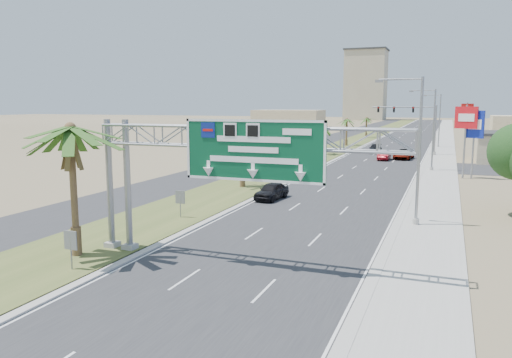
{
  "coord_description": "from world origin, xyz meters",
  "views": [
    {
      "loc": [
        9.3,
        -12.88,
        8.25
      ],
      "look_at": [
        -0.35,
        12.06,
        4.2
      ],
      "focal_mm": 35.0,
      "sensor_mm": 36.0,
      "label": 1
    }
  ],
  "objects": [
    {
      "name": "pole_sign_red_far",
      "position": [
        12.19,
        87.54,
        6.69
      ],
      "size": [
        2.18,
        1.01,
        8.47
      ],
      "color": "gray",
      "rests_on": "ground"
    },
    {
      "name": "car_far",
      "position": [
        -2.17,
        72.41,
        0.7
      ],
      "size": [
        2.15,
        4.93,
        1.41
      ],
      "primitive_type": "imported",
      "rotation": [
        0.0,
        0.0,
        0.04
      ],
      "color": "black",
      "rests_on": "ground"
    },
    {
      "name": "streetlight_mid",
      "position": [
        7.3,
        52.0,
        4.69
      ],
      "size": [
        3.27,
        0.44,
        10.0
      ],
      "color": "gray",
      "rests_on": "ground"
    },
    {
      "name": "car_right_lane",
      "position": [
        3.13,
        64.39,
        0.74
      ],
      "size": [
        2.94,
        5.52,
        1.48
      ],
      "primitive_type": "imported",
      "rotation": [
        0.0,
        0.0,
        -0.09
      ],
      "color": "gray",
      "rests_on": "ground"
    },
    {
      "name": "tower_distant",
      "position": [
        -32.0,
        250.0,
        17.5
      ],
      "size": [
        20.0,
        16.0,
        35.0
      ],
      "primitive_type": "cube",
      "color": "tan",
      "rests_on": "ground"
    },
    {
      "name": "road",
      "position": [
        0.0,
        110.0,
        0.01
      ],
      "size": [
        12.0,
        300.0,
        0.02
      ],
      "primitive_type": "cube",
      "color": "#28282B",
      "rests_on": "ground"
    },
    {
      "name": "sign_gantry",
      "position": [
        -1.06,
        9.93,
        6.06
      ],
      "size": [
        16.75,
        1.24,
        7.5
      ],
      "color": "gray",
      "rests_on": "ground"
    },
    {
      "name": "building_distant_left",
      "position": [
        -45.0,
        160.0,
        3.0
      ],
      "size": [
        24.0,
        14.0,
        6.0
      ],
      "primitive_type": "cube",
      "color": "tan",
      "rests_on": "ground"
    },
    {
      "name": "pole_sign_red_near",
      "position": [
        10.97,
        46.71,
        6.33
      ],
      "size": [
        2.37,
        1.04,
        8.14
      ],
      "color": "gray",
      "rests_on": "ground"
    },
    {
      "name": "pole_sign_blue",
      "position": [
        11.85,
        46.7,
        5.7
      ],
      "size": [
        1.97,
        1.0,
        7.71
      ],
      "color": "gray",
      "rests_on": "ground"
    },
    {
      "name": "palm_row_d",
      "position": [
        -9.5,
        66.0,
        4.42
      ],
      "size": [
        3.99,
        3.99,
        5.45
      ],
      "color": "brown",
      "rests_on": "ground"
    },
    {
      "name": "car_left_lane",
      "position": [
        -4.8,
        27.33,
        0.73
      ],
      "size": [
        2.19,
        4.47,
        1.47
      ],
      "primitive_type": "imported",
      "rotation": [
        0.0,
        0.0,
        -0.11
      ],
      "color": "black",
      "rests_on": "ground"
    },
    {
      "name": "median_signback_b",
      "position": [
        -8.5,
        18.0,
        1.45
      ],
      "size": [
        0.75,
        0.08,
        2.08
      ],
      "color": "gray",
      "rests_on": "ground"
    },
    {
      "name": "car_mid_lane",
      "position": [
        0.53,
        62.22,
        0.73
      ],
      "size": [
        1.56,
        4.46,
        1.47
      ],
      "primitive_type": "imported",
      "rotation": [
        0.0,
        0.0,
        0.0
      ],
      "color": "#66090F",
      "rests_on": "ground"
    },
    {
      "name": "sidewalk_right",
      "position": [
        8.5,
        110.0,
        0.05
      ],
      "size": [
        4.0,
        300.0,
        0.1
      ],
      "primitive_type": "cube",
      "color": "#9E9B93",
      "rests_on": "ground"
    },
    {
      "name": "palm_row_f",
      "position": [
        -9.5,
        110.0,
        4.71
      ],
      "size": [
        3.99,
        3.99,
        5.75
      ],
      "color": "brown",
      "rests_on": "ground"
    },
    {
      "name": "palm_row_e",
      "position": [
        -9.5,
        85.0,
        5.09
      ],
      "size": [
        3.99,
        3.99,
        6.15
      ],
      "color": "brown",
      "rests_on": "ground"
    },
    {
      "name": "median_grass",
      "position": [
        -10.0,
        110.0,
        0.06
      ],
      "size": [
        7.0,
        300.0,
        0.12
      ],
      "primitive_type": "cube",
      "color": "#455425",
      "rests_on": "ground"
    },
    {
      "name": "streetlight_far",
      "position": [
        7.3,
        88.0,
        4.69
      ],
      "size": [
        3.27,
        0.44,
        10.0
      ],
      "color": "gray",
      "rests_on": "ground"
    },
    {
      "name": "signal_mast",
      "position": [
        5.17,
        71.97,
        4.85
      ],
      "size": [
        10.28,
        0.71,
        8.0
      ],
      "color": "gray",
      "rests_on": "ground"
    },
    {
      "name": "palm_row_b",
      "position": [
        -9.5,
        32.0,
        4.9
      ],
      "size": [
        3.99,
        3.99,
        5.95
      ],
      "color": "brown",
      "rests_on": "ground"
    },
    {
      "name": "opposing_road",
      "position": [
        -17.0,
        110.0,
        0.01
      ],
      "size": [
        8.0,
        300.0,
        0.02
      ],
      "primitive_type": "cube",
      "color": "#28282B",
      "rests_on": "ground"
    },
    {
      "name": "median_signback_a",
      "position": [
        -7.8,
        6.0,
        1.45
      ],
      "size": [
        0.75,
        0.08,
        2.08
      ],
      "color": "gray",
      "rests_on": "ground"
    },
    {
      "name": "palm_row_c",
      "position": [
        -9.5,
        48.0,
        5.66
      ],
      "size": [
        3.99,
        3.99,
        6.75
      ],
      "color": "brown",
      "rests_on": "ground"
    },
    {
      "name": "streetlight_near",
      "position": [
        7.3,
        22.0,
        4.69
      ],
      "size": [
        3.27,
        0.44,
        10.0
      ],
      "color": "gray",
      "rests_on": "ground"
    },
    {
      "name": "ground",
      "position": [
        0.0,
        0.0,
        0.0
      ],
      "size": [
        600.0,
        600.0,
        0.0
      ],
      "primitive_type": "plane",
      "color": "#8C7A59",
      "rests_on": "ground"
    },
    {
      "name": "palm_near",
      "position": [
        -9.2,
        8.0,
        6.93
      ],
      "size": [
        5.7,
        5.7,
        8.35
      ],
      "color": "brown",
      "rests_on": "ground"
    }
  ]
}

